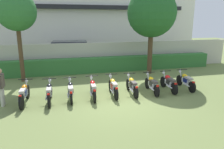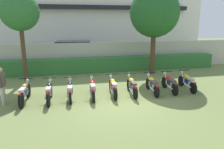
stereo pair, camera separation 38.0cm
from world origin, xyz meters
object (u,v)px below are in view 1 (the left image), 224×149
(motorcycle_in_row_6, at_px, (152,84))
(motorcycle_in_row_7, at_px, (169,82))
(parked_car, at_px, (72,53))
(tree_near_inspector, at_px, (16,12))
(motorcycle_in_row_1, at_px, (49,92))
(motorcycle_in_row_0, at_px, (24,94))
(motorcycle_in_row_4, at_px, (113,87))
(motorcycle_in_row_8, at_px, (186,81))
(inspector_person, at_px, (1,84))
(motorcycle_in_row_3, at_px, (93,89))
(motorcycle_in_row_2, at_px, (70,90))
(tree_far_side, at_px, (152,13))
(motorcycle_in_row_5, at_px, (132,85))

(motorcycle_in_row_6, distance_m, motorcycle_in_row_7, 0.94)
(parked_car, relative_size, tree_near_inspector, 0.92)
(tree_near_inspector, bearing_deg, motorcycle_in_row_1, -67.60)
(motorcycle_in_row_0, relative_size, motorcycle_in_row_4, 1.05)
(motorcycle_in_row_7, bearing_deg, motorcycle_in_row_1, 93.46)
(motorcycle_in_row_8, xyz_separation_m, inspector_person, (-8.73, -0.08, 0.50))
(motorcycle_in_row_3, xyz_separation_m, motorcycle_in_row_8, (4.92, 0.11, -0.00))
(motorcycle_in_row_7, bearing_deg, motorcycle_in_row_0, 92.60)
(motorcycle_in_row_4, relative_size, motorcycle_in_row_6, 1.00)
(tree_near_inspector, bearing_deg, motorcycle_in_row_2, -56.52)
(motorcycle_in_row_0, height_order, motorcycle_in_row_8, motorcycle_in_row_0)
(tree_far_side, xyz_separation_m, motorcycle_in_row_3, (-4.50, -3.74, -3.50))
(motorcycle_in_row_0, distance_m, motorcycle_in_row_2, 1.95)
(motorcycle_in_row_5, distance_m, motorcycle_in_row_8, 3.00)
(motorcycle_in_row_5, height_order, motorcycle_in_row_8, motorcycle_in_row_5)
(motorcycle_in_row_3, bearing_deg, tree_far_side, -46.93)
(parked_car, distance_m, motorcycle_in_row_7, 9.21)
(motorcycle_in_row_5, bearing_deg, motorcycle_in_row_1, 94.54)
(motorcycle_in_row_2, bearing_deg, motorcycle_in_row_7, -88.25)
(motorcycle_in_row_7, height_order, inspector_person, inspector_person)
(tree_near_inspector, xyz_separation_m, motorcycle_in_row_4, (4.49, -3.70, -3.49))
(motorcycle_in_row_6, height_order, inspector_person, inspector_person)
(tree_near_inspector, relative_size, motorcycle_in_row_6, 2.75)
(motorcycle_in_row_4, xyz_separation_m, motorcycle_in_row_7, (2.91, -0.04, 0.00))
(tree_near_inspector, height_order, motorcycle_in_row_6, tree_near_inspector)
(motorcycle_in_row_0, bearing_deg, motorcycle_in_row_8, -85.69)
(motorcycle_in_row_2, xyz_separation_m, motorcycle_in_row_3, (1.02, -0.02, 0.01))
(parked_car, relative_size, tree_far_side, 0.84)
(motorcycle_in_row_0, bearing_deg, inspector_person, 93.97)
(motorcycle_in_row_2, xyz_separation_m, motorcycle_in_row_4, (2.00, 0.06, 0.01))
(inspector_person, bearing_deg, motorcycle_in_row_2, -0.13)
(motorcycle_in_row_1, bearing_deg, motorcycle_in_row_2, -83.42)
(motorcycle_in_row_4, bearing_deg, motorcycle_in_row_6, -89.41)
(motorcycle_in_row_1, distance_m, inspector_person, 1.96)
(motorcycle_in_row_4, height_order, motorcycle_in_row_8, motorcycle_in_row_4)
(motorcycle_in_row_8, distance_m, inspector_person, 8.75)
(motorcycle_in_row_6, relative_size, inspector_person, 1.14)
(motorcycle_in_row_0, relative_size, motorcycle_in_row_5, 1.04)
(tree_near_inspector, height_order, inspector_person, tree_near_inspector)
(motorcycle_in_row_1, xyz_separation_m, motorcycle_in_row_3, (1.92, 0.06, -0.01))
(motorcycle_in_row_1, height_order, motorcycle_in_row_3, motorcycle_in_row_1)
(tree_far_side, relative_size, motorcycle_in_row_4, 3.00)
(parked_car, height_order, motorcycle_in_row_4, parked_car)
(parked_car, bearing_deg, tree_far_side, -37.17)
(tree_far_side, distance_m, motorcycle_in_row_6, 5.35)
(motorcycle_in_row_4, distance_m, motorcycle_in_row_8, 3.93)
(tree_far_side, bearing_deg, motorcycle_in_row_2, -146.00)
(tree_near_inspector, relative_size, motorcycle_in_row_3, 2.76)
(parked_car, relative_size, motorcycle_in_row_4, 2.53)
(motorcycle_in_row_2, height_order, motorcycle_in_row_8, motorcycle_in_row_8)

